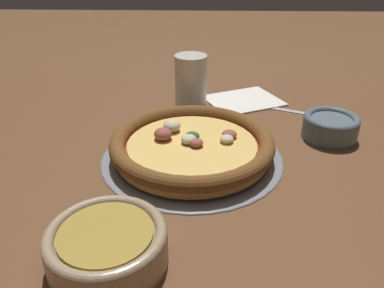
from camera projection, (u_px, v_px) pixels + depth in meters
name	position (u px, v px, depth m)	size (l,w,h in m)	color
ground_plane	(192.00, 158.00, 0.64)	(3.00, 3.00, 0.00)	brown
pizza_tray	(192.00, 156.00, 0.64)	(0.31, 0.31, 0.01)	gray
pizza	(192.00, 144.00, 0.63)	(0.27, 0.27, 0.04)	tan
bowl_near	(107.00, 244.00, 0.42)	(0.14, 0.14, 0.05)	#9E8466
bowl_far	(330.00, 126.00, 0.69)	(0.10, 0.10, 0.05)	slate
drinking_cup	(191.00, 82.00, 0.81)	(0.07, 0.07, 0.11)	silver
napkin	(243.00, 100.00, 0.86)	(0.20, 0.18, 0.01)	white
fork	(275.00, 108.00, 0.82)	(0.18, 0.09, 0.00)	#B7B7BC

